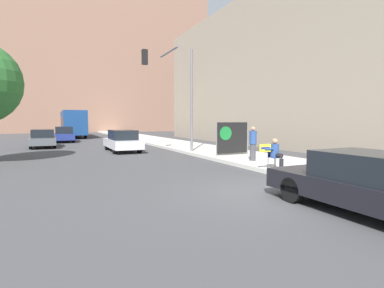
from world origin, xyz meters
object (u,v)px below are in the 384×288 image
car_on_road_midblock (43,138)px  car_on_road_distant (64,134)px  traffic_light_pole (176,82)px  city_bus_on_road (73,122)px  car_on_road_nearest (122,141)px  parked_car_curbside (371,183)px  seated_protester (276,153)px  protest_banner (232,138)px  jogger_on_sidewalk (253,143)px

car_on_road_midblock → car_on_road_distant: car_on_road_distant is taller
traffic_light_pole → car_on_road_midblock: traffic_light_pole is taller
traffic_light_pole → city_bus_on_road: bearing=100.7°
car_on_road_nearest → traffic_light_pole: bearing=-52.2°
traffic_light_pole → parked_car_curbside: size_ratio=1.36×
seated_protester → city_bus_on_road: size_ratio=0.12×
parked_car_curbside → car_on_road_nearest: size_ratio=1.00×
protest_banner → car_on_road_distant: size_ratio=0.47×
parked_car_curbside → car_on_road_nearest: (-1.98, 15.98, 0.03)m
car_on_road_nearest → car_on_road_midblock: bearing=130.6°
car_on_road_nearest → car_on_road_midblock: (-4.91, 5.73, -0.02)m
car_on_road_midblock → city_bus_on_road: bearing=77.7°
jogger_on_sidewalk → car_on_road_distant: size_ratio=0.37×
protest_banner → parked_car_curbside: bearing=-105.6°
seated_protester → protest_banner: bearing=83.3°
seated_protester → jogger_on_sidewalk: size_ratio=0.74×
jogger_on_sidewalk → parked_car_curbside: (-2.31, -7.34, -0.30)m
traffic_light_pole → car_on_road_nearest: bearing=127.8°
jogger_on_sidewalk → car_on_road_nearest: 9.65m
jogger_on_sidewalk → car_on_road_midblock: bearing=-47.9°
jogger_on_sidewalk → car_on_road_midblock: (-9.20, 14.37, -0.29)m
traffic_light_pole → car_on_road_nearest: 5.52m
seated_protester → city_bus_on_road: bearing=106.3°
seated_protester → car_on_road_distant: size_ratio=0.27×
car_on_road_midblock → car_on_road_distant: bearing=73.0°
jogger_on_sidewalk → protest_banner: size_ratio=0.78×
parked_car_curbside → city_bus_on_road: city_bus_on_road is taller
city_bus_on_road → car_on_road_midblock: bearing=-102.3°
car_on_road_nearest → car_on_road_midblock: 7.54m
car_on_road_nearest → car_on_road_distant: bearing=105.9°
seated_protester → traffic_light_pole: 8.58m
car_on_road_distant → car_on_road_midblock: bearing=-107.0°
traffic_light_pole → car_on_road_distant: bearing=111.6°
parked_car_curbside → car_on_road_distant: car_on_road_distant is taller
car_on_road_nearest → seated_protester: bearing=-71.9°
seated_protester → protest_banner: (1.12, 4.84, 0.31)m
parked_car_curbside → car_on_road_distant: bearing=100.8°
protest_banner → seated_protester: bearing=-103.0°
jogger_on_sidewalk → car_on_road_distant: (-7.50, 19.89, -0.25)m
city_bus_on_road → jogger_on_sidewalk: bearing=-77.9°
seated_protester → car_on_road_nearest: 11.59m
jogger_on_sidewalk → traffic_light_pole: bearing=-62.5°
protest_banner → car_on_road_nearest: bearing=127.4°
car_on_road_nearest → jogger_on_sidewalk: bearing=-63.6°
seated_protester → car_on_road_midblock: 18.78m
seated_protester → car_on_road_nearest: car_on_road_nearest is taller
car_on_road_nearest → city_bus_on_road: size_ratio=0.45×
jogger_on_sidewalk → traffic_light_pole: (-1.74, 5.36, 3.37)m
parked_car_curbside → car_on_road_nearest: bearing=97.1°
parked_car_curbside → car_on_road_nearest: car_on_road_nearest is taller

